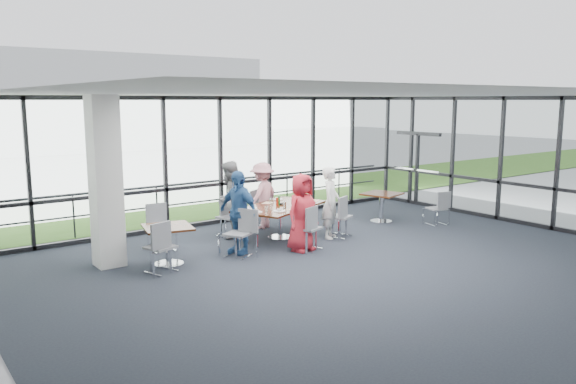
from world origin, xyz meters
TOP-DOWN VIEW (x-y plane):
  - floor at (0.00, 0.00)m, footprint 12.00×10.00m
  - ceiling at (0.00, 0.00)m, footprint 12.00×10.00m
  - curtain_wall_back at (0.00, 5.00)m, footprint 12.00×0.10m
  - curtain_wall_right at (6.00, 0.00)m, footprint 0.10×10.00m
  - exit_door at (6.00, 3.75)m, footprint 0.12×1.60m
  - structural_column at (-3.60, 3.00)m, footprint 0.50×0.50m
  - apron at (0.00, 10.00)m, footprint 80.00×70.00m
  - grass_strip at (0.00, 8.00)m, footprint 80.00×5.00m
  - hangar_main at (4.00, 32.00)m, footprint 24.00×10.00m
  - guard_rail at (0.00, 5.60)m, footprint 12.00×0.06m
  - main_table at (0.25, 2.79)m, footprint 2.53×2.00m
  - side_table_left at (-2.68, 2.36)m, footprint 1.04×1.04m
  - side_table_right at (3.34, 2.62)m, footprint 1.06×1.06m
  - diner_near_left at (-0.03, 1.65)m, footprint 0.87×0.65m
  - diner_near_right at (1.18, 2.12)m, footprint 0.74×0.71m
  - diner_far_left at (-0.64, 3.52)m, footprint 0.99×0.94m
  - diner_far_right at (0.50, 3.88)m, footprint 1.17×0.90m
  - diner_end at (-1.18, 2.26)m, footprint 0.77×1.10m
  - chair_main_nl at (0.11, 1.60)m, footprint 0.58×0.58m
  - chair_main_nr at (1.39, 2.05)m, footprint 0.61×0.61m
  - chair_main_fl at (-0.60, 3.64)m, footprint 0.55×0.55m
  - chair_main_fr at (0.40, 4.00)m, footprint 0.57×0.57m
  - chair_main_end at (-1.34, 2.03)m, footprint 0.62×0.62m
  - chair_spare_la at (-3.01, 1.99)m, footprint 0.58×0.58m
  - chair_spare_lb at (-2.36, 3.38)m, footprint 0.50×0.50m
  - chair_spare_r at (4.18, 1.54)m, footprint 0.50×0.50m
  - plate_nl at (-0.16, 2.26)m, footprint 0.26×0.26m
  - plate_nr at (1.04, 2.77)m, footprint 0.24×0.24m
  - plate_fl at (-0.46, 2.90)m, footprint 0.25×0.25m
  - plate_fr at (0.64, 3.43)m, footprint 0.24×0.24m
  - plate_end at (-0.61, 2.47)m, footprint 0.25×0.25m
  - tumbler_a at (0.13, 2.46)m, footprint 0.07×0.07m
  - tumbler_b at (0.63, 2.65)m, footprint 0.07×0.07m
  - tumbler_c at (0.21, 3.11)m, footprint 0.07×0.07m
  - tumbler_d at (-0.41, 2.37)m, footprint 0.07×0.07m
  - menu_a at (0.22, 2.30)m, footprint 0.33×0.28m
  - menu_b at (1.27, 2.82)m, footprint 0.36×0.32m
  - menu_c at (0.21, 3.23)m, footprint 0.34×0.32m
  - condiment_caddy at (0.35, 2.84)m, footprint 0.10×0.07m
  - ketchup_bottle at (0.21, 2.85)m, footprint 0.06×0.06m
  - green_bottle at (0.29, 2.89)m, footprint 0.05×0.05m

SIDE VIEW (x-z plane):
  - apron at x=0.00m, z-range -0.03..-0.01m
  - floor at x=0.00m, z-range -0.02..0.00m
  - grass_strip at x=0.00m, z-range 0.01..0.01m
  - chair_spare_r at x=4.18m, z-range 0.00..0.84m
  - chair_main_fr at x=0.40m, z-range 0.00..0.88m
  - chair_main_fl at x=-0.60m, z-range 0.00..0.90m
  - chair_main_nl at x=0.11m, z-range 0.00..0.93m
  - chair_main_end at x=-1.34m, z-range 0.00..0.94m
  - chair_main_nr at x=1.39m, z-range 0.00..0.94m
  - chair_spare_la at x=-3.01m, z-range 0.00..0.95m
  - chair_spare_lb at x=-2.36m, z-range 0.00..0.95m
  - guard_rail at x=0.00m, z-range 0.47..0.53m
  - side_table_right at x=3.34m, z-range 0.26..1.01m
  - side_table_left at x=-2.68m, z-range 0.26..1.01m
  - main_table at x=0.25m, z-range 0.27..1.02m
  - menu_a at x=0.22m, z-range 0.75..0.75m
  - menu_b at x=1.27m, z-range 0.75..0.75m
  - menu_c at x=0.21m, z-range 0.75..0.75m
  - plate_nl at x=-0.16m, z-range 0.75..0.76m
  - plate_nr at x=1.04m, z-range 0.75..0.76m
  - plate_fl at x=-0.46m, z-range 0.75..0.76m
  - plate_fr at x=0.64m, z-range 0.75..0.76m
  - plate_end at x=-0.61m, z-range 0.75..0.76m
  - condiment_caddy at x=0.35m, z-range 0.75..0.79m
  - diner_far_right at x=0.50m, z-range 0.00..1.62m
  - diner_near_left at x=-0.03m, z-range 0.00..1.62m
  - diner_near_right at x=1.18m, z-range 0.00..1.63m
  - tumbler_c at x=0.21m, z-range 0.75..0.88m
  - tumbler_d at x=-0.41m, z-range 0.75..0.89m
  - tumbler_b at x=0.63m, z-range 0.75..0.89m
  - tumbler_a at x=0.13m, z-range 0.75..0.89m
  - ketchup_bottle at x=0.21m, z-range 0.75..0.93m
  - green_bottle at x=0.29m, z-range 0.75..0.95m
  - diner_end at x=-1.18m, z-range 0.00..1.71m
  - diner_far_left at x=-0.64m, z-range 0.00..1.75m
  - exit_door at x=6.00m, z-range 0.00..2.10m
  - curtain_wall_back at x=0.00m, z-range 0.00..3.20m
  - curtain_wall_right at x=6.00m, z-range 0.00..3.20m
  - structural_column at x=-3.60m, z-range 0.00..3.20m
  - hangar_main at x=4.00m, z-range 0.00..6.00m
  - ceiling at x=0.00m, z-range 3.18..3.22m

